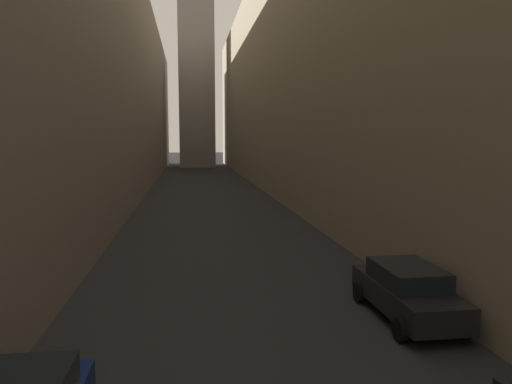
{
  "coord_description": "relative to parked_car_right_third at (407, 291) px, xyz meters",
  "views": [
    {
      "loc": [
        -1.66,
        4.57,
        5.09
      ],
      "look_at": [
        0.0,
        16.32,
        3.76
      ],
      "focal_mm": 33.63,
      "sensor_mm": 36.0,
      "label": 1
    }
  ],
  "objects": [
    {
      "name": "building_block_left",
      "position": [
        -16.02,
        33.03,
        9.21
      ],
      "size": [
        12.25,
        108.0,
        20.03
      ],
      "primitive_type": "cube",
      "color": "#756B5B",
      "rests_on": "ground"
    },
    {
      "name": "ground_plane",
      "position": [
        -4.4,
        31.03,
        -0.81
      ],
      "size": [
        264.0,
        264.0,
        0.0
      ],
      "primitive_type": "plane",
      "color": "#232326"
    },
    {
      "name": "parked_car_right_third",
      "position": [
        0.0,
        0.0,
        0.0
      ],
      "size": [
        1.91,
        4.34,
        1.54
      ],
      "rotation": [
        0.0,
        0.0,
        1.57
      ],
      "color": "black",
      "rests_on": "ground"
    },
    {
      "name": "building_block_right",
      "position": [
        8.47,
        33.03,
        10.55
      ],
      "size": [
        14.74,
        108.0,
        22.71
      ],
      "primitive_type": "cube",
      "color": "gray",
      "rests_on": "ground"
    }
  ]
}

